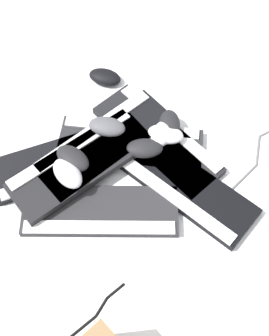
# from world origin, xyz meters

# --- Properties ---
(ground_plane) EXTENTS (3.20, 3.20, 0.00)m
(ground_plane) POSITION_xyz_m (0.00, 0.00, 0.00)
(ground_plane) COLOR white
(keyboard_0) EXTENTS (0.21, 0.46, 0.03)m
(keyboard_0) POSITION_xyz_m (0.08, -0.02, 0.01)
(keyboard_0) COLOR black
(keyboard_0) RESTS_ON ground
(keyboard_1) EXTENTS (0.43, 0.41, 0.03)m
(keyboard_1) POSITION_xyz_m (-0.00, 0.01, 0.01)
(keyboard_1) COLOR #232326
(keyboard_1) RESTS_ON ground
(keyboard_2) EXTENTS (0.46, 0.25, 0.03)m
(keyboard_2) POSITION_xyz_m (-0.19, 0.08, 0.01)
(keyboard_2) COLOR black
(keyboard_2) RESTS_ON ground
(keyboard_3) EXTENTS (0.45, 0.38, 0.03)m
(keyboard_3) POSITION_xyz_m (-0.20, -0.12, 0.01)
(keyboard_3) COLOR #232326
(keyboard_3) RESTS_ON ground
(keyboard_4) EXTENTS (0.26, 0.46, 0.03)m
(keyboard_4) POSITION_xyz_m (0.05, -0.19, 0.01)
(keyboard_4) COLOR black
(keyboard_4) RESTS_ON ground
(keyboard_5) EXTENTS (0.45, 0.19, 0.03)m
(keyboard_5) POSITION_xyz_m (-0.07, 0.04, 0.04)
(keyboard_5) COLOR black
(keyboard_5) RESTS_ON keyboard_1
(keyboard_6) EXTENTS (0.45, 0.17, 0.03)m
(keyboard_6) POSITION_xyz_m (-0.17, 0.03, 0.04)
(keyboard_6) COLOR black
(keyboard_6) RESTS_ON keyboard_2
(mouse_0) EXTENTS (0.09, 0.12, 0.04)m
(mouse_0) POSITION_xyz_m (-0.18, 0.03, 0.08)
(mouse_0) COLOR black
(mouse_0) RESTS_ON keyboard_6
(mouse_1) EXTENTS (0.13, 0.11, 0.04)m
(mouse_1) POSITION_xyz_m (0.09, -0.03, 0.05)
(mouse_1) COLOR #B7B7BC
(mouse_1) RESTS_ON keyboard_0
(mouse_2) EXTENTS (0.12, 0.13, 0.04)m
(mouse_2) POSITION_xyz_m (0.08, 0.28, 0.02)
(mouse_2) COLOR black
(mouse_2) RESTS_ON ground
(mouse_3) EXTENTS (0.13, 0.12, 0.04)m
(mouse_3) POSITION_xyz_m (0.01, -0.04, 0.05)
(mouse_3) COLOR black
(mouse_3) RESTS_ON keyboard_0
(mouse_4) EXTENTS (0.12, 0.13, 0.04)m
(mouse_4) POSITION_xyz_m (-0.04, 0.07, 0.08)
(mouse_4) COLOR #4C4C51
(mouse_4) RESTS_ON keyboard_5
(mouse_5) EXTENTS (0.07, 0.11, 0.04)m
(mouse_5) POSITION_xyz_m (-0.22, 0.00, 0.08)
(mouse_5) COLOR #B7B7BC
(mouse_5) RESTS_ON keyboard_6
(mouse_6) EXTENTS (0.12, 0.13, 0.04)m
(mouse_6) POSITION_xyz_m (0.10, -0.04, 0.05)
(mouse_6) COLOR silver
(mouse_6) RESTS_ON keyboard_0
(mouse_7) EXTENTS (0.12, 0.13, 0.04)m
(mouse_7) POSITION_xyz_m (0.13, -0.02, 0.05)
(mouse_7) COLOR black
(mouse_7) RESTS_ON keyboard_0
(cable_0) EXTENTS (0.55, 0.19, 0.01)m
(cable_0) POSITION_xyz_m (-0.53, -0.29, 0.00)
(cable_0) COLOR black
(cable_0) RESTS_ON ground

